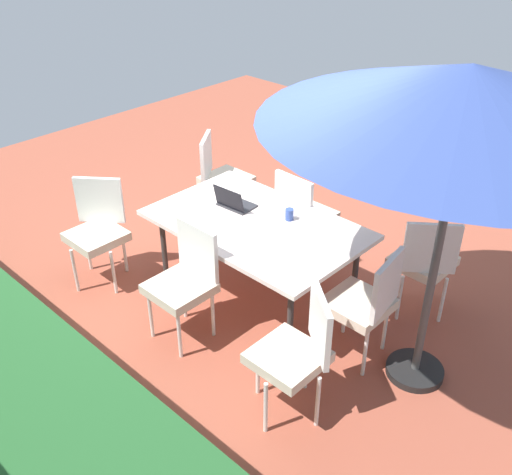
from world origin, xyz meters
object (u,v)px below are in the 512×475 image
object	(u,v)px
dining_table	(256,227)
chair_north	(185,278)
chair_southwest	(425,259)
chair_southeast	(220,175)
chair_south	(303,213)
cup	(289,214)
chair_west	(366,301)
laptop	(234,203)
chair_northeast	(97,227)
chair_northwest	(297,350)
patio_umbrella	(467,97)

from	to	relation	value
dining_table	chair_north	world-z (taller)	chair_north
dining_table	chair_southwest	size ratio (longest dim) A/B	1.88
chair_southeast	chair_south	bearing A→B (deg)	-128.72
chair_north	cup	world-z (taller)	chair_north
chair_southwest	chair_west	xyz separation A→B (m)	(0.04, 0.81, 0.00)
chair_north	laptop	xyz separation A→B (m)	(0.29, -0.85, 0.25)
chair_south	chair_west	bearing A→B (deg)	150.65
dining_table	chair_southwest	bearing A→B (deg)	-147.17
chair_south	chair_northeast	bearing A→B (deg)	53.30
dining_table	chair_northwest	bearing A→B (deg)	145.00
cup	chair_northwest	bearing A→B (deg)	133.14
chair_southwest	chair_northeast	distance (m)	2.92
chair_northeast	chair_southwest	bearing A→B (deg)	-5.66
chair_southeast	chair_west	bearing A→B (deg)	-144.60
chair_northwest	cup	xyz separation A→B (m)	(0.97, -1.04, 0.25)
chair_northwest	cup	size ratio (longest dim) A/B	9.42
dining_table	chair_west	xyz separation A→B (m)	(-1.17, 0.03, -0.15)
laptop	cup	bearing A→B (deg)	-165.39
chair_west	dining_table	bearing A→B (deg)	-99.81
chair_southeast	chair_northeast	bearing A→B (deg)	142.92
chair_southeast	chair_north	bearing A→B (deg)	-178.78
patio_umbrella	chair_northwest	xyz separation A→B (m)	(0.45, 0.90, -1.64)
patio_umbrella	chair_west	bearing A→B (deg)	16.61
chair_southwest	cup	bearing A→B (deg)	-10.21
chair_northeast	patio_umbrella	bearing A→B (deg)	-20.95
chair_southwest	chair_north	world-z (taller)	same
laptop	chair_north	bearing A→B (deg)	105.00
patio_umbrella	laptop	bearing A→B (deg)	1.04
chair_south	cup	world-z (taller)	chair_south
chair_north	chair_west	bearing A→B (deg)	31.64
chair_southwest	chair_west	world-z (taller)	same
chair_west	cup	distance (m)	1.06
chair_southwest	cup	xyz separation A→B (m)	(1.04, 0.55, 0.25)
chair_south	patio_umbrella	bearing A→B (deg)	161.43
chair_northeast	chair_west	bearing A→B (deg)	-20.76
chair_west	chair_north	distance (m)	1.43
chair_north	patio_umbrella	bearing A→B (deg)	28.02
chair_west	chair_southeast	xyz separation A→B (m)	(2.40, -0.77, 0.00)
chair_north	cup	size ratio (longest dim) A/B	9.42
chair_north	chair_south	size ratio (longest dim) A/B	1.00
dining_table	patio_umbrella	bearing A→B (deg)	-176.51
chair_northwest	cup	world-z (taller)	chair_northwest
chair_northwest	laptop	xyz separation A→B (m)	(1.48, -0.86, 0.25)
chair_north	chair_northwest	xyz separation A→B (m)	(-1.18, 0.02, 0.00)
laptop	patio_umbrella	bearing A→B (deg)	176.93
chair_southwest	chair_southeast	world-z (taller)	same
chair_southwest	chair_south	bearing A→B (deg)	-34.42
dining_table	chair_southeast	bearing A→B (deg)	-31.00
chair_north	cup	bearing A→B (deg)	77.95
patio_umbrella	chair_southwest	size ratio (longest dim) A/B	2.54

